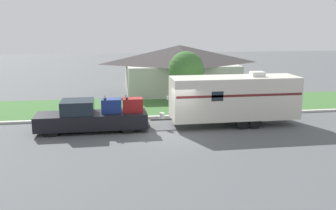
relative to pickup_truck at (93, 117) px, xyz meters
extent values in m
plane|color=#515456|center=(4.59, -1.28, -0.85)|extent=(120.00, 120.00, 0.00)
cube|color=beige|center=(4.59, 2.47, -0.78)|extent=(80.00, 0.30, 0.14)
cube|color=#3D6B33|center=(4.59, 6.12, -0.84)|extent=(80.00, 7.00, 0.03)
cube|color=#B2B2A8|center=(7.40, 11.97, 0.45)|extent=(9.68, 6.85, 2.61)
pyramid|color=#3D3838|center=(7.40, 11.97, 2.57)|extent=(10.45, 7.40, 1.63)
cube|color=#4C3828|center=(7.40, 8.57, 0.20)|extent=(1.00, 0.06, 2.10)
cylinder|color=black|center=(-2.21, -0.77, -0.45)|extent=(0.81, 0.28, 0.81)
cylinder|color=black|center=(-2.21, 0.77, -0.45)|extent=(0.81, 0.28, 0.81)
cylinder|color=black|center=(1.98, -0.77, -0.45)|extent=(0.81, 0.28, 0.81)
cylinder|color=black|center=(1.98, 0.77, -0.45)|extent=(0.81, 0.28, 0.81)
cube|color=black|center=(-1.46, 0.00, -0.20)|extent=(3.52, 1.91, 0.85)
cube|color=#19232D|center=(-0.83, 0.00, 0.61)|extent=(1.83, 1.76, 0.78)
cube|color=black|center=(1.71, 0.00, -0.20)|extent=(2.82, 1.91, 0.85)
cube|color=#333333|center=(3.18, 0.00, -0.51)|extent=(0.12, 1.72, 0.20)
cube|color=navy|center=(1.09, 0.00, 0.62)|extent=(1.15, 0.80, 0.80)
cube|color=black|center=(0.72, 0.00, 1.10)|extent=(0.10, 0.88, 0.08)
cube|color=maroon|center=(2.33, 0.00, 0.62)|extent=(1.15, 0.80, 0.80)
cube|color=black|center=(1.96, 0.00, 1.10)|extent=(0.10, 0.88, 0.08)
cylinder|color=black|center=(8.73, -0.98, -0.49)|extent=(0.74, 0.22, 0.74)
cylinder|color=black|center=(8.73, 0.98, -0.49)|extent=(0.74, 0.22, 0.74)
cylinder|color=black|center=(9.55, -0.98, -0.49)|extent=(0.74, 0.22, 0.74)
cylinder|color=black|center=(9.55, 0.98, -0.49)|extent=(0.74, 0.22, 0.74)
cube|color=beige|center=(8.52, 0.00, 0.89)|extent=(7.75, 2.24, 2.53)
cube|color=#5B1E1E|center=(8.52, -1.12, 1.20)|extent=(7.59, 0.01, 0.14)
cube|color=#383838|center=(4.01, 0.00, -0.33)|extent=(1.27, 0.12, 0.10)
cylinder|color=silver|center=(4.07, 0.00, -0.10)|extent=(0.28, 0.28, 0.36)
cube|color=silver|center=(9.92, 0.00, 2.29)|extent=(0.80, 0.68, 0.28)
cube|color=#19232D|center=(7.13, -1.12, 1.20)|extent=(0.70, 0.01, 0.56)
cylinder|color=brown|center=(5.13, 3.45, -0.34)|extent=(0.09, 0.09, 1.03)
cube|color=#B2B2B2|center=(5.13, 3.45, 0.28)|extent=(0.48, 0.20, 0.22)
cylinder|color=brown|center=(6.41, 4.31, 0.19)|extent=(0.24, 0.24, 2.08)
sphere|color=#38662D|center=(6.41, 4.31, 2.16)|extent=(2.49, 2.49, 2.49)
camera|label=1|loc=(1.06, -21.46, 5.29)|focal=40.00mm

